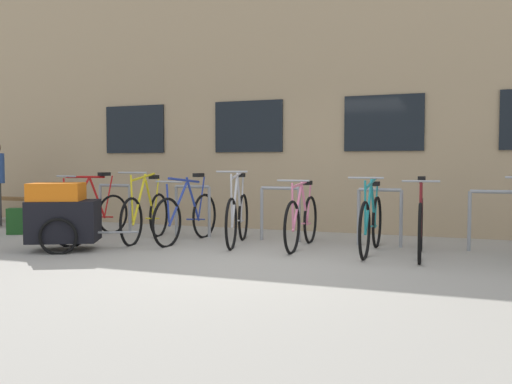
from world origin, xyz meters
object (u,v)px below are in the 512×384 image
Objects in this scene: bike_trailer at (63,215)px; bicycle_pink at (302,220)px; bicycle_teal at (371,223)px; bicycle_red at (90,213)px; backpack at (17,221)px; bicycle_yellow at (146,215)px; bicycle_maroon at (421,225)px; wooden_bench at (14,204)px; bicycle_silver at (238,217)px; bicycle_blue at (187,216)px.

bicycle_pink is at bearing 24.52° from bike_trailer.
bicycle_red is at bearing 179.47° from bicycle_teal.
bicycle_teal is 1.09× the size of bicycle_red.
bicycle_red is 3.76× the size of backpack.
bicycle_yellow is 2.45m from bicycle_pink.
bicycle_yellow reaches higher than bicycle_maroon.
bicycle_red is at bearing -15.86° from backpack.
bicycle_pink is (-0.98, 0.09, -0.01)m from bicycle_teal.
bicycle_yellow is at bearing -6.00° from bicycle_red.
bicycle_teal reaches higher than bike_trailer.
wooden_bench is at bearing 161.61° from bicycle_yellow.
bicycle_silver reaches higher than backpack.
bicycle_silver is 5.47m from wooden_bench.
wooden_bench is (-2.74, 1.17, -0.01)m from bicycle_red.
bicycle_teal is 4.08× the size of backpack.
bicycle_yellow reaches higher than bicycle_pink.
bicycle_yellow is (1.14, -0.12, 0.02)m from bicycle_red.
bicycle_teal is 4.19m from bike_trailer.
bicycle_teal is at bearing 17.81° from bike_trailer.
bicycle_teal is 5.88m from backpack.
bicycle_blue is (-0.81, -0.04, -0.01)m from bicycle_silver.
bicycle_pink is 1.79m from bicycle_blue.
backpack is (-1.31, -0.23, -0.16)m from bicycle_red.
bicycle_silver reaches higher than bicycle_teal.
bicycle_yellow reaches higher than backpack.
bicycle_silver is at bearing 5.76° from bicycle_yellow.
wooden_bench is at bearing 165.38° from bicycle_blue.
backpack is at bearing -178.14° from bicycle_teal.
bicycle_teal is 1.04× the size of bicycle_yellow.
bicycle_maroon is at bearing -2.32° from bicycle_silver.
backpack is at bearing -177.34° from bicycle_yellow.
bicycle_silver is at bearing -12.05° from wooden_bench.
bicycle_yellow is 0.96× the size of bicycle_maroon.
bicycle_blue is at bearing 178.93° from bicycle_maroon.
bicycle_blue is (0.66, 0.11, -0.00)m from bicycle_yellow.
bike_trailer is (-4.62, -1.25, 0.09)m from bicycle_maroon.
bicycle_blue is 4.08× the size of backpack.
bicycle_red is 0.92× the size of bicycle_maroon.
bicycle_teal is 0.99× the size of wooden_bench.
bicycle_yellow is 3.93× the size of backpack.
bike_trailer is at bearing -56.04° from backpack.
bicycle_silver reaches higher than bicycle_yellow.
bicycle_blue reaches higher than wooden_bench.
bicycle_teal is 1.96m from bicycle_silver.
wooden_bench is (-6.32, 1.12, -0.01)m from bicycle_pink.
bicycle_yellow is (-3.43, -0.08, -0.00)m from bicycle_teal.
backpack is (-5.87, -0.19, -0.18)m from bicycle_teal.
bicycle_blue reaches higher than bike_trailer.
bicycle_pink is at bearing 1.93° from bicycle_blue.
bicycle_silver is (2.61, 0.03, 0.02)m from bicycle_red.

